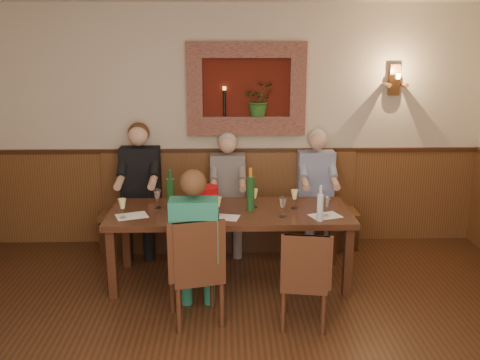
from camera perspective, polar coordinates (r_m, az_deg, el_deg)
The scene contains 30 objects.
room_shell at distance 3.26m, azimuth -0.85°, elevation 5.72°, with size 6.04×6.04×2.82m.
wainscoting at distance 3.70m, azimuth -0.77°, elevation -14.62°, with size 6.02×6.02×1.15m.
wall_niche at distance 6.20m, azimuth 1.05°, elevation 9.26°, with size 1.36×0.30×1.06m.
wall_sconce at distance 6.47m, azimuth 16.16°, elevation 10.14°, with size 0.25×0.20×0.35m.
dining_table at distance 5.36m, azimuth -1.06°, elevation -4.02°, with size 2.40×0.90×0.75m.
bench at distance 6.36m, azimuth -1.12°, elevation -4.25°, with size 3.00×0.45×1.11m.
chair_near_left at distance 4.76m, azimuth -4.66°, elevation -11.70°, with size 0.53×0.53×0.98m.
chair_near_right at distance 4.73m, azimuth 6.79°, elevation -12.34°, with size 0.44×0.44×0.88m.
person_bench_left at distance 6.25m, azimuth -10.58°, elevation -2.03°, with size 0.45×0.55×1.49m.
person_bench_mid at distance 6.19m, azimuth -1.30°, elevation -2.47°, with size 0.40×0.49×1.38m.
person_bench_right at distance 6.27m, azimuth 8.11°, elevation -2.22°, with size 0.42×0.51×1.42m.
person_chair_front at distance 4.68m, azimuth -4.77°, elevation -8.33°, with size 0.40×0.49×1.39m.
spittoon_bucket at distance 5.22m, azimuth -3.64°, elevation -2.14°, with size 0.24×0.24×0.27m, color red.
wine_bottle_green_a at distance 5.29m, azimuth 1.12°, elevation -1.36°, with size 0.11×0.11×0.43m.
wine_bottle_green_b at distance 5.32m, azimuth -7.42°, elevation -1.48°, with size 0.09×0.09×0.42m.
water_bottle at distance 5.05m, azimuth 8.54°, elevation -2.84°, with size 0.08×0.08×0.34m.
tasting_sheet_a at distance 5.27m, azimuth -11.48°, elevation -3.77°, with size 0.29×0.21×0.00m, color white.
tasting_sheet_b at distance 5.13m, azimuth -1.60°, elevation -4.00°, with size 0.26×0.19×0.00m, color white.
tasting_sheet_c at distance 5.23m, azimuth 9.07°, elevation -3.80°, with size 0.29×0.20×0.00m, color white.
tasting_sheet_d at distance 5.08m, azimuth -5.47°, elevation -4.25°, with size 0.28×0.20×0.00m, color white.
wine_glass_0 at distance 5.40m, azimuth 1.53°, elevation -1.97°, with size 0.08×0.08×0.19m, color #FBFF98, non-canonical shape.
wine_glass_1 at distance 5.40m, azimuth 5.83°, elevation -2.05°, with size 0.08×0.08×0.19m, color #FBFF98, non-canonical shape.
wine_glass_2 at distance 5.44m, azimuth -8.80°, elevation -2.01°, with size 0.08×0.08×0.19m, color white, non-canonical shape.
wine_glass_3 at distance 5.14m, azimuth 4.56°, elevation -2.91°, with size 0.08×0.08×0.19m, color white, non-canonical shape.
wine_glass_4 at distance 5.20m, azimuth 9.23°, elevation -2.82°, with size 0.08×0.08×0.19m, color white, non-canonical shape.
wine_glass_5 at distance 5.37m, azimuth -3.76°, elevation -2.10°, with size 0.08×0.08×0.19m, color white, non-canonical shape.
wine_glass_6 at distance 5.20m, azimuth -12.42°, elevation -2.99°, with size 0.08×0.08×0.19m, color #FBFF98, non-canonical shape.
wine_glass_7 at distance 5.14m, azimuth -2.38°, elevation -2.86°, with size 0.08×0.08×0.19m, color #FBFF98, non-canonical shape.
wine_glass_8 at distance 5.11m, azimuth -7.09°, elevation -3.07°, with size 0.08×0.08×0.19m, color #FBFF98, non-canonical shape.
wine_glass_9 at distance 5.03m, azimuth -3.67°, elevation -3.29°, with size 0.08×0.08×0.19m, color #FBFF98, non-canonical shape.
Camera 1 is at (-0.04, -3.22, 2.40)m, focal length 40.00 mm.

